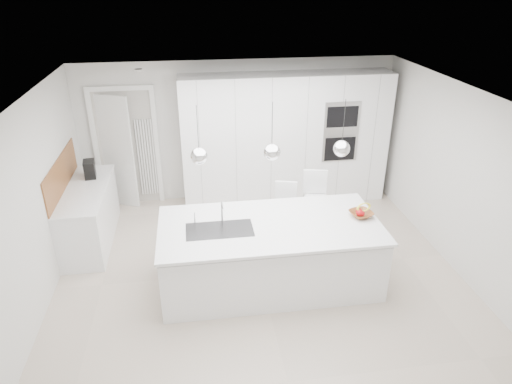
{
  "coord_description": "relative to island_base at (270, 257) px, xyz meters",
  "views": [
    {
      "loc": [
        -0.82,
        -5.24,
        3.81
      ],
      "look_at": [
        0.0,
        0.3,
        1.1
      ],
      "focal_mm": 32.0,
      "sensor_mm": 36.0,
      "label": 1
    }
  ],
  "objects": [
    {
      "name": "floor",
      "position": [
        -0.1,
        0.3,
        -0.43
      ],
      "size": [
        5.5,
        5.5,
        0.0
      ],
      "primitive_type": "plane",
      "color": "beige",
      "rests_on": "ground"
    },
    {
      "name": "wall_back",
      "position": [
        -0.1,
        2.8,
        0.82
      ],
      "size": [
        5.5,
        0.0,
        5.5
      ],
      "primitive_type": "plane",
      "rotation": [
        1.57,
        0.0,
        0.0
      ],
      "color": "silver",
      "rests_on": "ground"
    },
    {
      "name": "wall_left",
      "position": [
        -2.85,
        0.3,
        0.82
      ],
      "size": [
        0.0,
        5.0,
        5.0
      ],
      "primitive_type": "plane",
      "rotation": [
        1.57,
        0.0,
        1.57
      ],
      "color": "silver",
      "rests_on": "ground"
    },
    {
      "name": "ceiling",
      "position": [
        -0.1,
        0.3,
        2.07
      ],
      "size": [
        5.5,
        5.5,
        0.0
      ],
      "primitive_type": "plane",
      "rotation": [
        3.14,
        0.0,
        0.0
      ],
      "color": "white",
      "rests_on": "wall_back"
    },
    {
      "name": "tall_cabinets",
      "position": [
        0.7,
        2.5,
        0.72
      ],
      "size": [
        3.6,
        0.6,
        2.3
      ],
      "primitive_type": "cube",
      "color": "white",
      "rests_on": "floor"
    },
    {
      "name": "oven_stack",
      "position": [
        1.6,
        2.19,
        0.92
      ],
      "size": [
        0.62,
        0.04,
        1.05
      ],
      "primitive_type": null,
      "color": "#A5A5A8",
      "rests_on": "tall_cabinets"
    },
    {
      "name": "doorway_frame",
      "position": [
        -2.05,
        2.77,
        0.59
      ],
      "size": [
        1.11,
        0.08,
        2.13
      ],
      "primitive_type": null,
      "color": "white",
      "rests_on": "floor"
    },
    {
      "name": "hallway_door",
      "position": [
        -2.3,
        2.72,
        0.57
      ],
      "size": [
        0.76,
        0.38,
        2.0
      ],
      "primitive_type": "cube",
      "rotation": [
        0.0,
        0.0,
        -0.44
      ],
      "color": "white",
      "rests_on": "floor"
    },
    {
      "name": "radiator",
      "position": [
        -1.73,
        2.76,
        0.42
      ],
      "size": [
        0.32,
        0.04,
        1.4
      ],
      "primitive_type": null,
      "color": "white",
      "rests_on": "floor"
    },
    {
      "name": "left_base_cabinets",
      "position": [
        -2.55,
        1.5,
        0.0
      ],
      "size": [
        0.6,
        1.8,
        0.86
      ],
      "primitive_type": "cube",
      "color": "white",
      "rests_on": "floor"
    },
    {
      "name": "left_worktop",
      "position": [
        -2.55,
        1.5,
        0.45
      ],
      "size": [
        0.62,
        1.82,
        0.04
      ],
      "primitive_type": "cube",
      "color": "white",
      "rests_on": "left_base_cabinets"
    },
    {
      "name": "oak_backsplash",
      "position": [
        -2.84,
        1.5,
        0.72
      ],
      "size": [
        0.02,
        1.8,
        0.5
      ],
      "primitive_type": "cube",
      "color": "brown",
      "rests_on": "wall_left"
    },
    {
      "name": "island_base",
      "position": [
        0.0,
        0.0,
        0.0
      ],
      "size": [
        2.8,
        1.2,
        0.86
      ],
      "primitive_type": "cube",
      "color": "white",
      "rests_on": "floor"
    },
    {
      "name": "island_worktop",
      "position": [
        0.0,
        0.05,
        0.45
      ],
      "size": [
        2.84,
        1.4,
        0.04
      ],
      "primitive_type": "cube",
      "color": "white",
      "rests_on": "island_base"
    },
    {
      "name": "island_sink",
      "position": [
        -0.65,
        -0.0,
        0.39
      ],
      "size": [
        0.84,
        0.44,
        0.18
      ],
      "primitive_type": null,
      "color": "#3F3F42",
      "rests_on": "island_worktop"
    },
    {
      "name": "island_tap",
      "position": [
        -0.6,
        0.2,
        0.62
      ],
      "size": [
        0.02,
        0.02,
        0.3
      ],
      "primitive_type": "cylinder",
      "color": "white",
      "rests_on": "island_worktop"
    },
    {
      "name": "pendant_left",
      "position": [
        -0.85,
        -0.0,
        1.47
      ],
      "size": [
        0.2,
        0.2,
        0.2
      ],
      "primitive_type": "sphere",
      "color": "white",
      "rests_on": "ceiling"
    },
    {
      "name": "pendant_mid",
      "position": [
        -0.0,
        -0.0,
        1.47
      ],
      "size": [
        0.2,
        0.2,
        0.2
      ],
      "primitive_type": "sphere",
      "color": "white",
      "rests_on": "ceiling"
    },
    {
      "name": "pendant_right",
      "position": [
        0.85,
        -0.0,
        1.47
      ],
      "size": [
        0.2,
        0.2,
        0.2
      ],
      "primitive_type": "sphere",
      "color": "white",
      "rests_on": "ceiling"
    },
    {
      "name": "fruit_bowl",
      "position": [
        1.22,
        0.07,
        0.51
      ],
      "size": [
        0.36,
        0.36,
        0.07
      ],
      "primitive_type": "imported",
      "rotation": [
        0.0,
        0.0,
        0.24
      ],
      "color": "brown",
      "rests_on": "island_worktop"
    },
    {
      "name": "espresso_machine",
      "position": [
        -2.53,
        1.92,
        0.61
      ],
      "size": [
        0.2,
        0.28,
        0.27
      ],
      "primitive_type": "cube",
      "rotation": [
        0.0,
        0.0,
        0.15
      ],
      "color": "black",
      "rests_on": "left_worktop"
    },
    {
      "name": "bar_stool_left",
      "position": [
        0.41,
        0.86,
        0.09
      ],
      "size": [
        0.46,
        0.55,
        1.04
      ],
      "primitive_type": null,
      "rotation": [
        0.0,
        0.0,
        -0.27
      ],
      "color": "white",
      "rests_on": "floor"
    },
    {
      "name": "bar_stool_right",
      "position": [
        0.88,
        0.97,
        0.14
      ],
      "size": [
        0.47,
        0.58,
        1.13
      ],
      "primitive_type": null,
      "rotation": [
        0.0,
        0.0,
        -0.19
      ],
      "color": "white",
      "rests_on": "floor"
    },
    {
      "name": "apple_a",
      "position": [
        1.18,
        0.04,
        0.54
      ],
      "size": [
        0.08,
        0.08,
        0.08
      ],
      "primitive_type": "sphere",
      "color": "#B10D13",
      "rests_on": "fruit_bowl"
    },
    {
      "name": "apple_b",
      "position": [
        1.19,
        0.03,
        0.54
      ],
      "size": [
        0.09,
        0.09,
        0.09
      ],
      "primitive_type": "sphere",
      "color": "#B10D13",
      "rests_on": "fruit_bowl"
    },
    {
      "name": "apple_c",
      "position": [
        1.21,
        0.03,
        0.54
      ],
      "size": [
        0.08,
        0.08,
        0.08
      ],
      "primitive_type": "sphere",
      "color": "#B10D13",
      "rests_on": "fruit_bowl"
    },
    {
      "name": "apple_extra_3",
      "position": [
        1.19,
        0.09,
        0.54
      ],
      "size": [
        0.08,
        0.08,
        0.08
      ],
      "primitive_type": "sphere",
      "color": "#B10D13",
      "rests_on": "fruit_bowl"
    },
    {
      "name": "banana_bunch",
      "position": [
        1.26,
        0.09,
        0.59
      ],
      "size": [
        0.26,
        0.18,
        0.23
      ],
      "primitive_type": "torus",
      "rotation": [
        1.22,
        0.0,
        0.35
      ],
      "color": "yellow",
      "rests_on": "fruit_bowl"
    }
  ]
}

